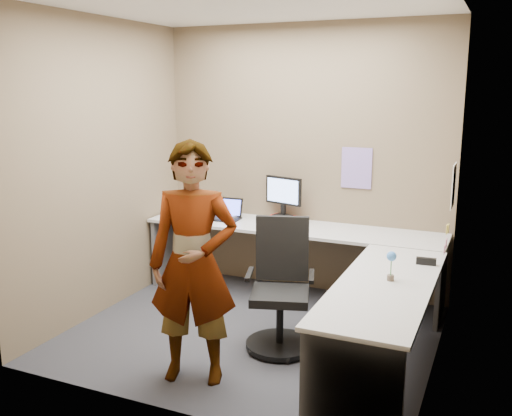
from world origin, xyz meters
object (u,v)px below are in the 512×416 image
at_px(desk, 315,262).
at_px(person, 193,264).
at_px(office_chair, 281,297).
at_px(monitor, 283,193).

xyz_separation_m(desk, person, (-0.50, -1.23, 0.28)).
distance_m(desk, office_chair, 0.55).
bearing_deg(desk, office_chair, -103.93).
bearing_deg(monitor, desk, -36.77).
relative_size(desk, office_chair, 2.88).
height_order(desk, office_chair, office_chair).
distance_m(monitor, office_chair, 1.49).
bearing_deg(office_chair, monitor, 93.01).
xyz_separation_m(monitor, office_chair, (0.47, -1.28, -0.60)).
height_order(monitor, person, person).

